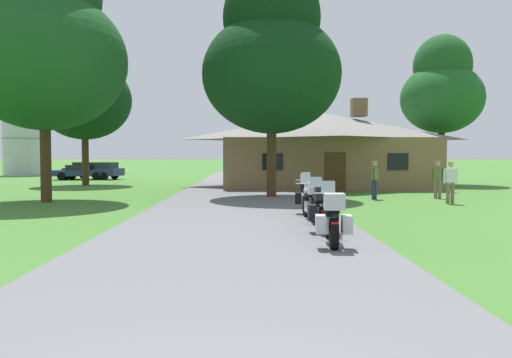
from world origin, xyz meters
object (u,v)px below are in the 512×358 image
Objects in this scene: tree_left_near at (44,41)px; parked_navy_suv_far_left at (94,170)px; motorcycle_yellow_farthest_in_row at (306,196)px; tree_right_of_lodge at (442,89)px; tree_by_lodge_front at (272,58)px; motorcycle_black_second_in_row at (321,208)px; bystander_olive_shirt_near_lodge at (438,177)px; bystander_white_shirt_by_tree at (450,180)px; motorcycle_black_nearest_to_camera at (332,219)px; bystander_olive_shirt_beside_signpost at (374,178)px; parked_navy_sedan_far_left at (81,172)px; metal_silo_distant at (25,133)px; motorcycle_silver_third_in_row at (311,201)px; tree_left_far at (84,89)px.

parked_navy_suv_far_left is at bearing 101.32° from tree_left_near.
motorcycle_yellow_farthest_in_row is 28.81m from parked_navy_suv_far_left.
tree_left_near is 2.25× the size of parked_navy_suv_far_left.
tree_by_lodge_front is (-11.74, -10.49, 0.02)m from tree_right_of_lodge.
motorcycle_black_second_in_row is 1.24× the size of bystander_olive_shirt_near_lodge.
motorcycle_black_nearest_to_camera is at bearing -118.98° from bystander_white_shirt_by_tree.
tree_right_of_lodge is at bearing -171.21° from bystander_olive_shirt_beside_signpost.
bystander_white_shirt_by_tree is at bearing -142.33° from parked_navy_sedan_far_left.
bystander_olive_shirt_beside_signpost is 0.16× the size of tree_by_lodge_front.
motorcycle_black_second_in_row is at bearing 92.24° from motorcycle_black_nearest_to_camera.
motorcycle_yellow_farthest_in_row is 7.07m from bystander_white_shirt_by_tree.
bystander_olive_shirt_near_lodge is 41.31m from metal_silo_distant.
motorcycle_silver_third_in_row is 1.24× the size of bystander_white_shirt_by_tree.
tree_by_lodge_front is at bearing -50.04° from metal_silo_distant.
motorcycle_silver_third_in_row is at bearing -56.69° from metal_silo_distant.
metal_silo_distant reaches higher than parked_navy_suv_far_left.
bystander_white_shirt_by_tree is 15.40m from tree_right_of_lodge.
motorcycle_yellow_farthest_in_row is (0.09, 2.06, -0.01)m from motorcycle_silver_third_in_row.
tree_by_lodge_front is 9.67m from tree_left_near.
tree_left_far is (-12.35, 20.65, 5.61)m from motorcycle_black_second_in_row.
parked_navy_sedan_far_left is at bearing 104.15° from tree_left_near.
tree_by_lodge_front is at bearing -40.78° from tree_left_far.
parked_navy_suv_far_left is (-14.21, 31.18, 0.17)m from motorcycle_black_nearest_to_camera.
motorcycle_black_second_in_row is 12.11m from tree_by_lodge_front.
metal_silo_distant is at bearing 130.45° from motorcycle_yellow_farthest_in_row.
tree_left_far is at bearing -0.39° from bystander_olive_shirt_near_lodge.
tree_left_far reaches higher than motorcycle_black_second_in_row.
metal_silo_distant is at bearing -94.77° from bystander_olive_shirt_beside_signpost.
motorcycle_black_second_in_row is 1.97m from motorcycle_silver_third_in_row.
bystander_olive_shirt_near_lodge is at bearing 5.13° from tree_left_near.
bystander_olive_shirt_near_lodge is 0.15× the size of tree_left_near.
parked_navy_sedan_far_left is (-14.45, 17.82, -5.71)m from tree_by_lodge_front.
motorcycle_black_nearest_to_camera is at bearing 23.34° from bystander_olive_shirt_beside_signpost.
motorcycle_black_second_in_row and motorcycle_yellow_farthest_in_row have the same top height.
motorcycle_silver_third_in_row is at bearing -33.16° from tree_left_near.
motorcycle_silver_third_in_row is at bearing -119.84° from tree_right_of_lodge.
tree_left_near is (-10.21, 6.67, 6.03)m from motorcycle_silver_third_in_row.
bystander_white_shirt_by_tree is at bearing 34.91° from motorcycle_yellow_farthest_in_row.
tree_right_of_lodge reaches higher than bystander_olive_shirt_near_lodge.
motorcycle_black_second_in_row and motorcycle_silver_third_in_row have the same top height.
tree_left_far is (-12.44, 16.61, 5.61)m from motorcycle_yellow_farthest_in_row.
metal_silo_distant is (-23.74, 33.94, 3.50)m from motorcycle_yellow_farthest_in_row.
tree_by_lodge_front is 23.65m from parked_navy_sedan_far_left.
parked_navy_suv_far_left is at bearing 125.41° from motorcycle_yellow_farthest_in_row.
tree_left_far reaches higher than motorcycle_black_nearest_to_camera.
motorcycle_black_nearest_to_camera is at bearing -61.73° from tree_left_far.
motorcycle_black_nearest_to_camera is at bearing -141.46° from parked_navy_suv_far_left.
tree_left_far is 0.97× the size of tree_by_lodge_front.
bystander_olive_shirt_beside_signpost is at bearing 143.21° from bystander_white_shirt_by_tree.
bystander_olive_shirt_near_lodge is at bearing -117.84° from parked_navy_suv_far_left.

